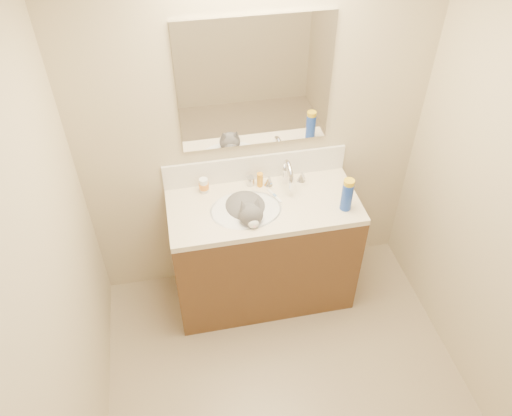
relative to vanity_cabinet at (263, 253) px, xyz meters
name	(u,v)px	position (x,y,z in m)	size (l,w,h in m)	color
room_shell	(317,245)	(0.00, -0.97, 1.08)	(2.24, 2.54, 2.52)	#C0AE8E
vanity_cabinet	(263,253)	(0.00, 0.00, 0.00)	(1.20, 0.55, 0.82)	#50331B
counter_slab	(264,206)	(0.00, 0.00, 0.43)	(1.20, 0.55, 0.04)	beige
basin	(246,218)	(-0.12, -0.03, 0.38)	(0.45, 0.36, 0.14)	white
faucet	(287,176)	(0.18, 0.14, 0.54)	(0.28, 0.20, 0.21)	silver
cat	(247,212)	(-0.11, -0.02, 0.42)	(0.34, 0.40, 0.32)	#4F4C4F
backsplash	(255,167)	(0.00, 0.26, 0.54)	(1.20, 0.02, 0.18)	white
mirror	(255,85)	(0.00, 0.26, 1.13)	(0.90, 0.02, 0.80)	white
pill_bottle	(204,185)	(-0.35, 0.19, 0.50)	(0.05, 0.05, 0.10)	white
pill_label	(204,186)	(-0.35, 0.19, 0.50)	(0.06, 0.06, 0.04)	orange
silver_jar	(251,181)	(-0.04, 0.20, 0.48)	(0.05, 0.05, 0.06)	#B7B7BC
amber_bottle	(260,180)	(0.01, 0.18, 0.50)	(0.04, 0.04, 0.10)	orange
toothbrush	(275,196)	(0.08, 0.06, 0.46)	(0.02, 0.15, 0.01)	white
toothbrush_head	(275,196)	(0.08, 0.06, 0.46)	(0.01, 0.03, 0.01)	#608BCD
spray_can	(347,197)	(0.48, -0.14, 0.54)	(0.07, 0.07, 0.19)	#183CAC
spray_cap	(349,183)	(0.48, -0.14, 0.65)	(0.07, 0.07, 0.04)	gold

